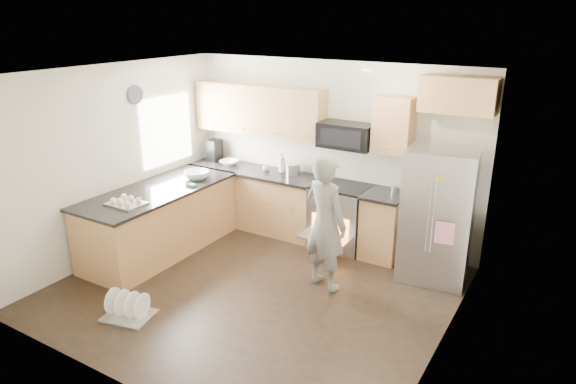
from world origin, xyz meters
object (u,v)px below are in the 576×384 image
Objects in this scene: refrigerator at (437,216)px; dish_rack at (128,310)px; stove_range at (341,202)px; person at (325,223)px.

refrigerator is 3.81m from dish_rack.
stove_range reaches higher than dish_rack.
person is at bearing -73.67° from stove_range.
dish_rack is (-1.20, -2.90, -0.59)m from stove_range.
stove_range is 2.97× the size of dish_rack.
person is at bearing -147.36° from refrigerator.
stove_range is at bearing 67.50° from dish_rack.
dish_rack is at bearing -141.38° from refrigerator.
person is at bearing 48.98° from dish_rack.
refrigerator reaches higher than person.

